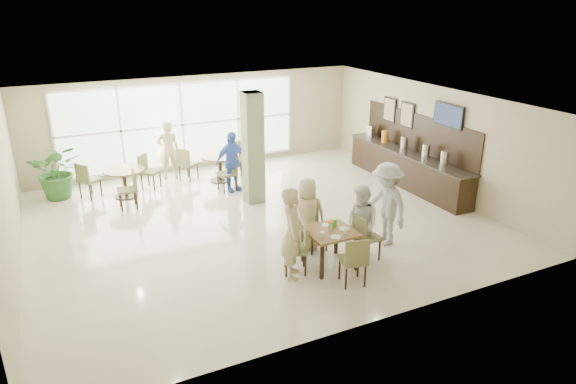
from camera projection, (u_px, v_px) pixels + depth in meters
name	position (u px, v px, depth m)	size (l,w,h in m)	color
ground	(258.00, 221.00, 12.00)	(10.00, 10.00, 0.00)	beige
room_shell	(256.00, 151.00, 11.40)	(10.00, 10.00, 10.00)	white
window_bank	(182.00, 125.00, 15.05)	(7.00, 0.04, 7.00)	silver
column	(253.00, 149.00, 12.68)	(0.45, 0.45, 2.80)	#7E825B
main_table	(330.00, 235.00, 9.78)	(0.90, 0.90, 0.75)	brown
round_table_left	(124.00, 176.00, 13.29)	(1.05, 1.05, 0.75)	brown
round_table_right	(220.00, 161.00, 14.45)	(1.08, 1.08, 0.75)	brown
chairs_main_table	(332.00, 243.00, 9.86)	(2.04, 1.99, 0.95)	#636C3B
chairs_table_left	(123.00, 180.00, 13.25)	(2.19, 1.72, 0.95)	#636C3B
chairs_table_right	(219.00, 165.00, 14.46)	(2.16, 1.86, 0.95)	#636C3B
tabletop_clutter	(334.00, 228.00, 9.72)	(0.68, 0.73, 0.21)	white
buffet_counter	(407.00, 166.00, 14.15)	(0.64, 4.70, 1.95)	black
wall_tv	(448.00, 115.00, 12.76)	(0.06, 1.00, 0.58)	black
framed_art_a	(407.00, 115.00, 14.21)	(0.05, 0.55, 0.70)	black
framed_art_b	(390.00, 110.00, 14.88)	(0.05, 0.55, 0.70)	black
potted_plant	(58.00, 171.00, 13.18)	(1.30, 1.30, 1.45)	#316729
teen_left	(293.00, 233.00, 9.33)	(0.64, 0.42, 1.76)	tan
teen_far	(307.00, 214.00, 10.46)	(0.75, 0.41, 1.53)	tan
teen_right	(361.00, 223.00, 10.03)	(0.74, 0.58, 1.53)	white
teen_standing	(386.00, 204.00, 10.63)	(1.15, 0.66, 1.78)	#A9A8AB
adult_a	(232.00, 162.00, 13.61)	(0.95, 0.54, 1.63)	#4368C9
adult_b	(251.00, 149.00, 14.80)	(1.48, 0.64, 1.59)	white
adult_standing	(169.00, 150.00, 14.54)	(0.62, 0.40, 1.69)	tan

